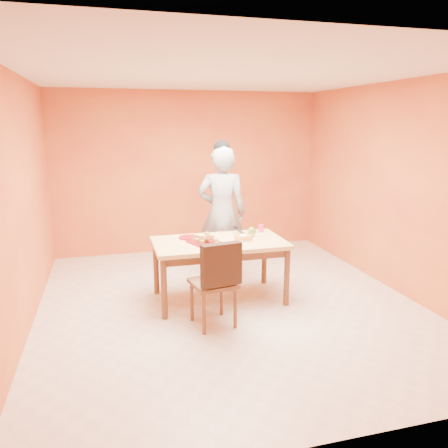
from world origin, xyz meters
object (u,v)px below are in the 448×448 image
object	(u,v)px
person	(222,213)
dining_table	(219,248)
sponge_cake	(243,237)
pastry_platter	(204,242)
red_dinner_plate	(189,237)
magenta_glass	(261,228)
dining_chair	(214,281)
egg_ornament	(251,232)
checker_tin	(253,231)

from	to	relation	value
person	dining_table	bearing A→B (deg)	87.60
person	sponge_cake	xyz separation A→B (m)	(0.05, -0.86, -0.14)
pastry_platter	red_dinner_plate	xyz separation A→B (m)	(-0.14, 0.27, -0.00)
dining_table	person	distance (m)	0.88
magenta_glass	dining_chair	bearing A→B (deg)	-132.08
person	magenta_glass	size ratio (longest dim) A/B	19.41
dining_table	sponge_cake	xyz separation A→B (m)	(0.29, -0.05, 0.13)
dining_chair	pastry_platter	bearing A→B (deg)	76.45
egg_ornament	pastry_platter	bearing A→B (deg)	173.29
sponge_cake	egg_ornament	world-z (taller)	egg_ornament
dining_table	sponge_cake	distance (m)	0.33
dining_table	red_dinner_plate	distance (m)	0.42
person	egg_ornament	xyz separation A→B (m)	(0.20, -0.70, -0.11)
dining_chair	egg_ornament	bearing A→B (deg)	39.41
egg_ornament	checker_tin	world-z (taller)	egg_ornament
dining_table	magenta_glass	distance (m)	0.74
person	magenta_glass	distance (m)	0.66
pastry_platter	sponge_cake	xyz separation A→B (m)	(0.49, -0.01, 0.03)
dining_table	person	xyz separation A→B (m)	(0.25, 0.80, 0.27)
dining_chair	person	xyz separation A→B (m)	(0.49, 1.49, 0.43)
dining_table	magenta_glass	bearing A→B (deg)	24.84
egg_ornament	red_dinner_plate	bearing A→B (deg)	151.24
dining_chair	person	world-z (taller)	person
dining_table	checker_tin	xyz separation A→B (m)	(0.53, 0.30, 0.11)
pastry_platter	magenta_glass	xyz separation A→B (m)	(0.85, 0.35, 0.04)
sponge_cake	red_dinner_plate	bearing A→B (deg)	155.28
dining_table	red_dinner_plate	bearing A→B (deg)	144.89
red_dinner_plate	sponge_cake	xyz separation A→B (m)	(0.62, -0.29, 0.03)
pastry_platter	checker_tin	distance (m)	0.80
pastry_platter	magenta_glass	bearing A→B (deg)	22.11
person	checker_tin	size ratio (longest dim) A/B	19.44
sponge_cake	magenta_glass	distance (m)	0.51
dining_chair	pastry_platter	distance (m)	0.70
egg_ornament	person	bearing A→B (deg)	87.06
dining_chair	magenta_glass	bearing A→B (deg)	38.60
sponge_cake	magenta_glass	xyz separation A→B (m)	(0.36, 0.36, 0.01)
dining_chair	magenta_glass	size ratio (longest dim) A/B	10.17
person	red_dinner_plate	size ratio (longest dim) A/B	7.30
person	checker_tin	distance (m)	0.60
dining_table	person	bearing A→B (deg)	72.88
red_dinner_plate	dining_chair	bearing A→B (deg)	-84.55
pastry_platter	egg_ornament	world-z (taller)	egg_ornament
red_dinner_plate	sponge_cake	distance (m)	0.69
sponge_cake	dining_table	bearing A→B (deg)	169.43
dining_table	dining_chair	bearing A→B (deg)	-109.36
dining_table	dining_chair	size ratio (longest dim) A/B	1.63
dining_table	pastry_platter	xyz separation A→B (m)	(-0.19, -0.04, 0.10)
person	dining_chair	bearing A→B (deg)	86.55
dining_table	checker_tin	distance (m)	0.62
pastry_platter	magenta_glass	distance (m)	0.92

